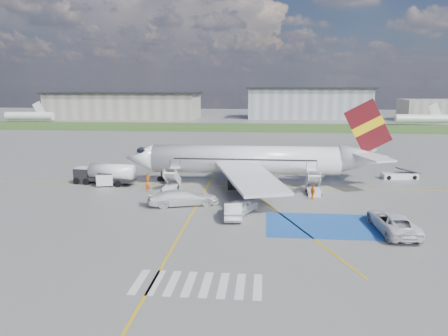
{
  "coord_description": "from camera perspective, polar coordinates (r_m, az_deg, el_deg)",
  "views": [
    {
      "loc": [
        2.72,
        -46.18,
        13.81
      ],
      "look_at": [
        -2.3,
        7.0,
        3.5
      ],
      "focal_mm": 35.0,
      "sensor_mm": 36.0,
      "label": 1
    }
  ],
  "objects": [
    {
      "name": "crew_nose",
      "position": [
        62.37,
        -9.95,
        -1.32
      ],
      "size": [
        0.94,
        0.91,
        1.52
      ],
      "primitive_type": "imported",
      "rotation": [
        0.0,
        0.0,
        -0.66
      ],
      "color": "orange",
      "rests_on": "ground"
    },
    {
      "name": "crew_aft",
      "position": [
        54.23,
        11.52,
        -3.12
      ],
      "size": [
        0.77,
        1.09,
        1.72
      ],
      "primitive_type": "imported",
      "rotation": [
        0.0,
        0.0,
        1.96
      ],
      "color": "orange",
      "rests_on": "ground"
    },
    {
      "name": "car_silver_b",
      "position": [
        45.8,
        1.2,
        -5.5
      ],
      "size": [
        2.21,
        5.34,
        1.72
      ],
      "primitive_type": "imported",
      "rotation": [
        0.0,
        0.0,
        3.22
      ],
      "color": "#B8BAC0",
      "rests_on": "ground"
    },
    {
      "name": "staging_box",
      "position": [
        44.97,
        14.56,
        -7.32
      ],
      "size": [
        14.0,
        8.0,
        0.01
      ],
      "primitive_type": "cube",
      "color": "#1A4C9D",
      "rests_on": "ground"
    },
    {
      "name": "terminal_centre",
      "position": [
        182.17,
        10.95,
        8.27
      ],
      "size": [
        48.0,
        18.0,
        12.0
      ],
      "primitive_type": "cube",
      "color": "gray",
      "rests_on": "ground"
    },
    {
      "name": "van_white_a",
      "position": [
        44.68,
        21.18,
        -6.18
      ],
      "size": [
        3.37,
        6.74,
        2.47
      ],
      "primitive_type": "imported",
      "rotation": [
        0.0,
        0.0,
        3.19
      ],
      "color": "silver",
      "rests_on": "ground"
    },
    {
      "name": "taxiway_line_main",
      "position": [
        59.85,
        2.65,
        -2.42
      ],
      "size": [
        120.0,
        0.2,
        0.01
      ],
      "primitive_type": "cube",
      "color": "gold",
      "rests_on": "ground"
    },
    {
      "name": "terminal_west",
      "position": [
        185.6,
        -12.86,
        7.94
      ],
      "size": [
        60.0,
        22.0,
        10.0
      ],
      "primitive_type": "cube",
      "color": "gray",
      "rests_on": "ground"
    },
    {
      "name": "airstairs_fwd",
      "position": [
        57.75,
        -6.98,
        -2.36
      ],
      "size": [
        1.9,
        5.2,
        3.6
      ],
      "color": "silver",
      "rests_on": "ground"
    },
    {
      "name": "crew_fwd",
      "position": [
        57.74,
        -9.93,
        -2.26
      ],
      "size": [
        0.67,
        0.55,
        1.6
      ],
      "primitive_type": "imported",
      "rotation": [
        0.0,
        0.0,
        0.32
      ],
      "color": "#E0560B",
      "rests_on": "ground"
    },
    {
      "name": "belt_loader",
      "position": [
        69.7,
        21.96,
        -0.96
      ],
      "size": [
        5.71,
        2.72,
        1.66
      ],
      "rotation": [
        0.0,
        0.0,
        0.15
      ],
      "color": "silver",
      "rests_on": "ground"
    },
    {
      "name": "crosswalk",
      "position": [
        31.7,
        -3.46,
        -14.91
      ],
      "size": [
        9.0,
        4.0,
        0.01
      ],
      "color": "silver",
      "rests_on": "ground"
    },
    {
      "name": "van_white_b",
      "position": [
        50.64,
        -5.36,
        -3.55
      ],
      "size": [
        6.56,
        4.14,
        2.39
      ],
      "primitive_type": "imported",
      "rotation": [
        0.0,
        0.0,
        1.86
      ],
      "color": "silver",
      "rests_on": "ground"
    },
    {
      "name": "ground",
      "position": [
        48.27,
        1.95,
        -5.7
      ],
      "size": [
        400.0,
        400.0,
        0.0
      ],
      "primitive_type": "plane",
      "color": "#60605E",
      "rests_on": "ground"
    },
    {
      "name": "car_silver_a",
      "position": [
        47.57,
        2.41,
        -4.95
      ],
      "size": [
        3.88,
        5.1,
        1.62
      ],
      "primitive_type": "imported",
      "rotation": [
        0.0,
        0.0,
        2.66
      ],
      "color": "silver",
      "rests_on": "ground"
    },
    {
      "name": "taxiway_line_cross",
      "position": [
        39.48,
        -6.32,
        -9.61
      ],
      "size": [
        0.2,
        60.0,
        0.01
      ],
      "primitive_type": "cube",
      "color": "gold",
      "rests_on": "ground"
    },
    {
      "name": "airstairs_aft",
      "position": [
        56.79,
        11.6,
        -2.73
      ],
      "size": [
        1.9,
        5.2,
        3.6
      ],
      "color": "silver",
      "rests_on": "ground"
    },
    {
      "name": "fuel_tanker",
      "position": [
        62.99,
        -15.25,
        -0.97
      ],
      "size": [
        8.94,
        3.79,
        2.96
      ],
      "rotation": [
        0.0,
        0.0,
        -0.17
      ],
      "color": "black",
      "rests_on": "ground"
    },
    {
      "name": "grass_strip",
      "position": [
        141.88,
        4.29,
        5.31
      ],
      "size": [
        400.0,
        30.0,
        0.01
      ],
      "primitive_type": "cube",
      "color": "#2D4C1E",
      "rests_on": "ground"
    },
    {
      "name": "airliner",
      "position": [
        61.08,
        4.18,
        1.08
      ],
      "size": [
        36.81,
        32.95,
        11.92
      ],
      "color": "silver",
      "rests_on": "ground"
    },
    {
      "name": "taxiway_line_diag",
      "position": [
        59.85,
        2.65,
        -2.42
      ],
      "size": [
        20.71,
        56.45,
        0.01
      ],
      "primitive_type": "cube",
      "rotation": [
        0.0,
        0.0,
        0.35
      ],
      "color": "gold",
      "rests_on": "ground"
    },
    {
      "name": "gpu_cart",
      "position": [
        61.93,
        -15.27,
        -1.58
      ],
      "size": [
        2.41,
        1.8,
        1.82
      ],
      "rotation": [
        0.0,
        0.0,
        0.2
      ],
      "color": "silver",
      "rests_on": "ground"
    }
  ]
}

